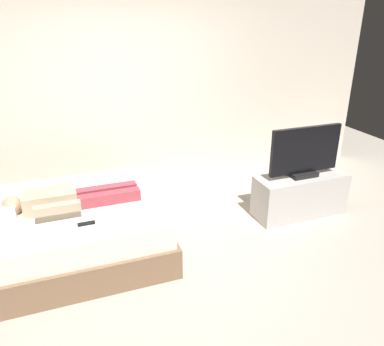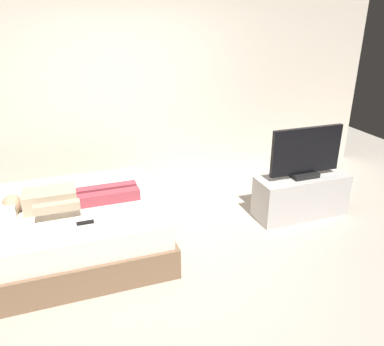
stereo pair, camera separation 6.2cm
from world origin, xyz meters
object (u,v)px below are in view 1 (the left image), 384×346
object	(u,v)px
tv_stand	(300,195)
tv	(305,153)
remote	(86,224)
bed	(66,231)
person	(65,199)

from	to	relation	value
tv_stand	tv	world-z (taller)	tv
remote	tv_stand	size ratio (longest dim) A/B	0.14
tv	bed	bearing A→B (deg)	177.73
bed	person	world-z (taller)	person
bed	remote	world-z (taller)	remote
tv_stand	tv	size ratio (longest dim) A/B	1.25
bed	tv	bearing A→B (deg)	-2.27
bed	tv	world-z (taller)	tv
person	bed	bearing A→B (deg)	135.83
bed	tv_stand	size ratio (longest dim) A/B	1.73
bed	person	xyz separation A→B (m)	(0.03, -0.03, 0.36)
person	tv_stand	xyz separation A→B (m)	(2.63, -0.08, -0.37)
remote	tv	world-z (taller)	tv
remote	person	bearing A→B (deg)	110.47
person	remote	xyz separation A→B (m)	(0.15, -0.40, -0.07)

